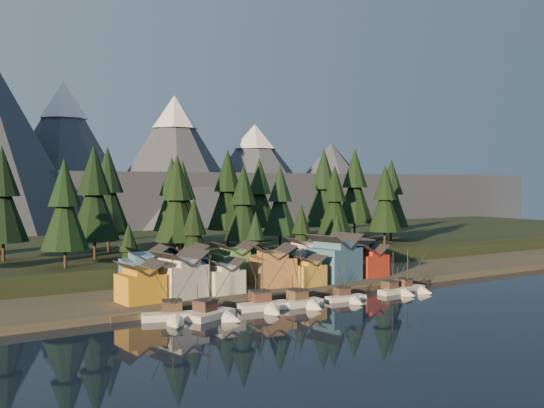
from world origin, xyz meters
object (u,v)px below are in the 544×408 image
boat_3 (305,295)px  house_front_0 (140,281)px  boat_2 (266,298)px  boat_4 (349,293)px  boat_0 (174,309)px  house_front_1 (179,273)px  house_back_1 (184,265)px  boat_6 (413,283)px  house_back_0 (143,268)px  boat_5 (398,285)px  boat_1 (217,306)px

boat_3 → house_front_0: boat_3 is taller
boat_2 → boat_4: (19.54, -1.48, -0.62)m
boat_2 → house_front_0: (-20.62, 13.99, 3.26)m
boat_0 → house_front_1: 16.19m
boat_0 → house_back_1: house_back_1 is taller
boat_6 → boat_4: bearing=172.7°
boat_0 → house_back_0: 23.19m
boat_5 → house_back_0: (-50.74, 24.51, 4.71)m
boat_3 → boat_6: size_ratio=1.12×
house_front_0 → house_back_1: 17.26m
boat_0 → house_front_1: bearing=80.5°
house_front_1 → house_back_0: house_back_0 is taller
boat_0 → boat_1: size_ratio=1.03×
house_front_0 → boat_5: bearing=-20.1°
boat_1 → boat_3: size_ratio=1.02×
house_back_0 → house_back_1: bearing=10.8°
boat_3 → house_back_0: (-25.00, 24.83, 4.31)m
boat_0 → boat_3: bearing=13.1°
boat_4 → boat_5: 14.75m
house_front_0 → house_back_0: (4.16, 9.68, 0.99)m
boat_4 → house_back_0: size_ratio=0.98×
boat_4 → house_back_1: (-26.23, 25.61, 4.73)m
boat_3 → boat_6: (30.68, 0.56, -0.37)m
boat_3 → boat_4: bearing=-3.8°
boat_5 → house_front_0: bearing=160.9°
house_front_1 → boat_6: bearing=-29.6°
boat_6 → house_back_1: (-45.91, 24.74, 4.54)m
boat_2 → boat_5: size_ratio=1.24×
boat_4 → house_front_1: (-31.41, 16.42, 4.64)m
house_front_0 → house_front_1: size_ratio=0.80×
boat_0 → boat_4: boat_0 is taller
boat_6 → house_back_1: house_back_1 is taller
house_back_0 → boat_5: bearing=-17.8°
house_back_1 → house_front_1: bearing=-115.8°
boat_2 → boat_3: boat_2 is taller
boat_1 → house_back_1: house_back_1 is taller
house_front_0 → house_front_1: house_front_1 is taller
house_back_1 → house_front_0: bearing=-140.4°
boat_2 → boat_6: 39.23m
boat_2 → boat_4: boat_2 is taller
boat_5 → house_front_0: 56.99m
house_back_0 → house_front_1: bearing=-54.2°
boat_0 → boat_1: boat_1 is taller
boat_2 → boat_3: 8.62m
boat_4 → house_back_0: 44.18m
boat_2 → house_front_0: bearing=153.8°
house_back_1 → boat_2: bearing=-70.9°
boat_5 → boat_6: size_ratio=0.98×
boat_1 → boat_4: size_ratio=1.21×
boat_2 → house_back_1: bearing=113.4°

